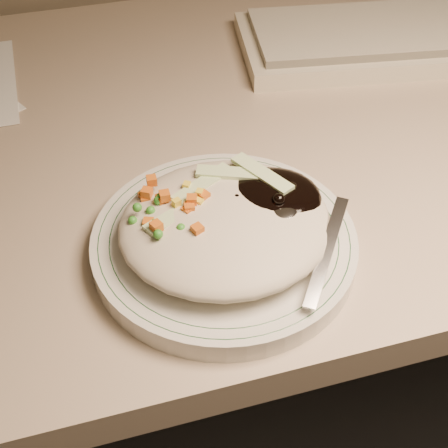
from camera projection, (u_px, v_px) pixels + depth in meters
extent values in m
cube|color=tan|center=(242.00, 129.00, 0.76)|extent=(1.40, 0.70, 0.04)
cylinder|color=silver|center=(224.00, 244.00, 0.58)|extent=(0.25, 0.25, 0.02)
torus|color=#144723|center=(224.00, 236.00, 0.57)|extent=(0.23, 0.23, 0.00)
torus|color=#144723|center=(224.00, 236.00, 0.57)|extent=(0.21, 0.21, 0.00)
ellipsoid|color=#BCB098|center=(226.00, 224.00, 0.56)|extent=(0.19, 0.18, 0.04)
ellipsoid|color=black|center=(268.00, 200.00, 0.57)|extent=(0.10, 0.09, 0.03)
ellipsoid|color=orange|center=(171.00, 218.00, 0.56)|extent=(0.08, 0.08, 0.02)
sphere|color=black|center=(237.00, 200.00, 0.56)|extent=(0.01, 0.01, 0.01)
sphere|color=black|center=(265.00, 190.00, 0.57)|extent=(0.01, 0.01, 0.01)
sphere|color=black|center=(292.00, 187.00, 0.56)|extent=(0.01, 0.01, 0.01)
sphere|color=black|center=(279.00, 184.00, 0.58)|extent=(0.01, 0.01, 0.01)
sphere|color=black|center=(279.00, 200.00, 0.55)|extent=(0.01, 0.01, 0.01)
sphere|color=black|center=(265.00, 195.00, 0.56)|extent=(0.01, 0.01, 0.01)
sphere|color=black|center=(273.00, 185.00, 0.57)|extent=(0.01, 0.01, 0.01)
cube|color=#C95C16|center=(165.00, 196.00, 0.55)|extent=(0.01, 0.01, 0.01)
cube|color=#C95C16|center=(188.00, 218.00, 0.54)|extent=(0.01, 0.01, 0.01)
cube|color=#C95C16|center=(147.00, 193.00, 0.56)|extent=(0.01, 0.01, 0.01)
cube|color=#C95C16|center=(192.00, 200.00, 0.55)|extent=(0.01, 0.01, 0.01)
cube|color=#C95C16|center=(189.00, 208.00, 0.54)|extent=(0.01, 0.01, 0.01)
cube|color=#C95C16|center=(144.00, 197.00, 0.57)|extent=(0.01, 0.01, 0.01)
cube|color=#C95C16|center=(162.00, 199.00, 0.55)|extent=(0.01, 0.01, 0.01)
cube|color=#C95C16|center=(188.00, 211.00, 0.54)|extent=(0.01, 0.01, 0.01)
cube|color=#C95C16|center=(204.00, 196.00, 0.55)|extent=(0.01, 0.01, 0.01)
cube|color=#C95C16|center=(152.00, 180.00, 0.56)|extent=(0.01, 0.01, 0.01)
cube|color=#C95C16|center=(156.00, 226.00, 0.52)|extent=(0.01, 0.01, 0.01)
cube|color=#C95C16|center=(197.00, 230.00, 0.52)|extent=(0.01, 0.01, 0.01)
cube|color=#C95C16|center=(148.00, 224.00, 0.54)|extent=(0.01, 0.01, 0.01)
cube|color=#C95C16|center=(146.00, 200.00, 0.56)|extent=(0.01, 0.01, 0.01)
sphere|color=#388C28|center=(187.00, 205.00, 0.55)|extent=(0.01, 0.01, 0.01)
sphere|color=#388C28|center=(158.00, 234.00, 0.52)|extent=(0.01, 0.01, 0.01)
sphere|color=#388C28|center=(151.00, 211.00, 0.55)|extent=(0.01, 0.01, 0.01)
sphere|color=#388C28|center=(137.00, 207.00, 0.54)|extent=(0.01, 0.01, 0.01)
sphere|color=#388C28|center=(182.00, 202.00, 0.56)|extent=(0.01, 0.01, 0.01)
sphere|color=#388C28|center=(198.00, 228.00, 0.54)|extent=(0.01, 0.01, 0.01)
sphere|color=#388C28|center=(171.00, 214.00, 0.55)|extent=(0.01, 0.01, 0.01)
sphere|color=#388C28|center=(168.00, 231.00, 0.54)|extent=(0.01, 0.01, 0.01)
sphere|color=#388C28|center=(133.00, 221.00, 0.54)|extent=(0.01, 0.01, 0.01)
sphere|color=#388C28|center=(160.00, 198.00, 0.55)|extent=(0.01, 0.01, 0.01)
sphere|color=#388C28|center=(158.00, 200.00, 0.55)|extent=(0.01, 0.01, 0.01)
sphere|color=#388C28|center=(155.00, 223.00, 0.54)|extent=(0.01, 0.01, 0.01)
sphere|color=#388C28|center=(181.00, 228.00, 0.53)|extent=(0.01, 0.01, 0.01)
sphere|color=#388C28|center=(203.00, 187.00, 0.57)|extent=(0.01, 0.01, 0.01)
cube|color=yellow|center=(181.00, 203.00, 0.56)|extent=(0.01, 0.01, 0.01)
cube|color=yellow|center=(199.00, 203.00, 0.55)|extent=(0.01, 0.01, 0.01)
cube|color=yellow|center=(168.00, 203.00, 0.56)|extent=(0.01, 0.01, 0.01)
cube|color=yellow|center=(177.00, 203.00, 0.55)|extent=(0.01, 0.01, 0.01)
cube|color=yellow|center=(172.00, 216.00, 0.55)|extent=(0.01, 0.01, 0.01)
cube|color=yellow|center=(200.00, 193.00, 0.55)|extent=(0.01, 0.01, 0.01)
cube|color=yellow|center=(187.00, 186.00, 0.57)|extent=(0.01, 0.01, 0.01)
cube|color=yellow|center=(183.00, 214.00, 0.55)|extent=(0.01, 0.01, 0.01)
cube|color=#B2D18C|center=(203.00, 184.00, 0.57)|extent=(0.07, 0.05, 0.00)
cube|color=#B2D18C|center=(233.00, 173.00, 0.58)|extent=(0.07, 0.04, 0.00)
cube|color=#B2D18C|center=(178.00, 213.00, 0.54)|extent=(0.07, 0.04, 0.00)
cube|color=#B2D18C|center=(262.00, 173.00, 0.57)|extent=(0.04, 0.07, 0.00)
ellipsoid|color=silver|center=(280.00, 209.00, 0.55)|extent=(0.06, 0.06, 0.01)
cube|color=silver|center=(327.00, 251.00, 0.53)|extent=(0.08, 0.10, 0.03)
cube|color=beige|center=(420.00, 39.00, 0.86)|extent=(0.52, 0.25, 0.02)
cube|color=beige|center=(423.00, 27.00, 0.85)|extent=(0.48, 0.21, 0.01)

